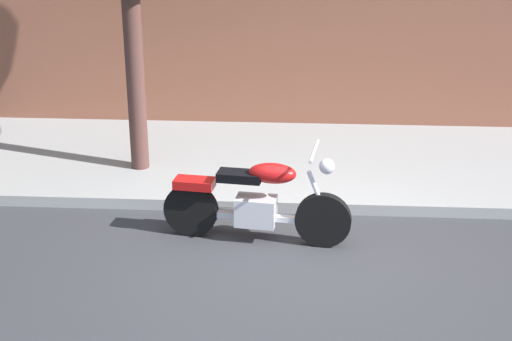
{
  "coord_description": "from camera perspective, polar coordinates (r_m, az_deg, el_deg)",
  "views": [
    {
      "loc": [
        0.03,
        -6.89,
        3.64
      ],
      "look_at": [
        -0.44,
        0.46,
        0.83
      ],
      "focal_mm": 51.52,
      "sensor_mm": 36.0,
      "label": 1
    }
  ],
  "objects": [
    {
      "name": "sidewalk",
      "position": [
        10.35,
        3.29,
        0.67
      ],
      "size": [
        23.22,
        3.25,
        0.14
      ],
      "primitive_type": "cube",
      "color": "#9C9C9C",
      "rests_on": "ground"
    },
    {
      "name": "motorcycle",
      "position": [
        8.03,
        -0.0,
        -2.46
      ],
      "size": [
        2.09,
        0.71,
        1.11
      ],
      "color": "black",
      "rests_on": "ground"
    },
    {
      "name": "ground_plane",
      "position": [
        7.79,
        3.06,
        -7.01
      ],
      "size": [
        60.0,
        60.0,
        0.0
      ],
      "primitive_type": "plane",
      "color": "#38383D"
    }
  ]
}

